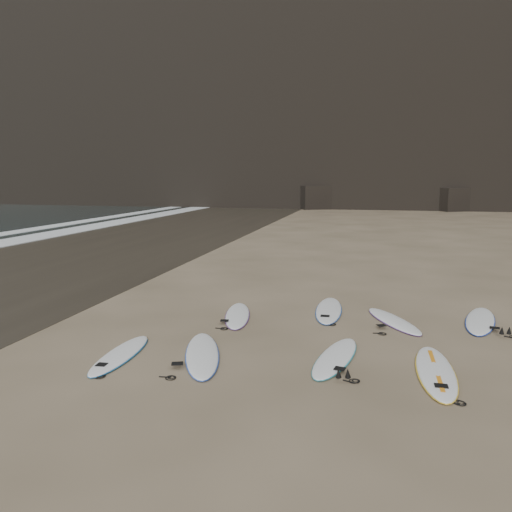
{
  "coord_description": "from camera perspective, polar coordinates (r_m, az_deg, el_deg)",
  "views": [
    {
      "loc": [
        0.31,
        -9.38,
        3.5
      ],
      "look_at": [
        -2.52,
        2.77,
        1.5
      ],
      "focal_mm": 35.0,
      "sensor_mm": 36.0,
      "label": 1
    }
  ],
  "objects": [
    {
      "name": "surfboard_5",
      "position": [
        12.66,
        -2.14,
        -6.75
      ],
      "size": [
        1.08,
        2.48,
        0.09
      ],
      "primitive_type": "ellipsoid",
      "rotation": [
        0.0,
        0.0,
        0.21
      ],
      "color": "white",
      "rests_on": "ground"
    },
    {
      "name": "surfboard_8",
      "position": [
        13.35,
        24.25,
        -6.71
      ],
      "size": [
        1.22,
        2.7,
        0.09
      ],
      "primitive_type": "ellipsoid",
      "rotation": [
        0.0,
        0.0,
        -0.23
      ],
      "color": "white",
      "rests_on": "ground"
    },
    {
      "name": "surfboard_6",
      "position": [
        13.25,
        8.32,
        -6.09
      ],
      "size": [
        0.74,
        2.69,
        0.1
      ],
      "primitive_type": "ellipsoid",
      "rotation": [
        0.0,
        0.0,
        0.04
      ],
      "color": "white",
      "rests_on": "ground"
    },
    {
      "name": "surfboard_3",
      "position": [
        9.73,
        19.85,
        -12.26
      ],
      "size": [
        0.64,
        2.66,
        0.1
      ],
      "primitive_type": "ellipsoid",
      "rotation": [
        0.0,
        0.0,
        0.0
      ],
      "color": "white",
      "rests_on": "ground"
    },
    {
      "name": "surfboard_7",
      "position": [
        12.63,
        15.44,
        -7.12
      ],
      "size": [
        1.56,
        2.38,
        0.09
      ],
      "primitive_type": "ellipsoid",
      "rotation": [
        0.0,
        0.0,
        0.46
      ],
      "color": "white",
      "rests_on": "ground"
    },
    {
      "name": "ground",
      "position": [
        10.02,
        10.71,
        -11.52
      ],
      "size": [
        240.0,
        240.0,
        0.0
      ],
      "primitive_type": "plane",
      "color": "#897559",
      "rests_on": "ground"
    },
    {
      "name": "surfboard_0",
      "position": [
        10.34,
        -15.24,
        -10.77
      ],
      "size": [
        0.66,
        2.35,
        0.08
      ],
      "primitive_type": "ellipsoid",
      "rotation": [
        0.0,
        0.0,
        0.04
      ],
      "color": "white",
      "rests_on": "ground"
    },
    {
      "name": "surfboard_1",
      "position": [
        10.05,
        -6.16,
        -11.04
      ],
      "size": [
        1.46,
        2.69,
        0.09
      ],
      "primitive_type": "ellipsoid",
      "rotation": [
        0.0,
        0.0,
        0.34
      ],
      "color": "white",
      "rests_on": "ground"
    },
    {
      "name": "wet_sand",
      "position": [
        23.77,
        -21.14,
        0.04
      ],
      "size": [
        12.0,
        200.0,
        0.01
      ],
      "primitive_type": "cube",
      "color": "#383026",
      "rests_on": "ground"
    },
    {
      "name": "surfboard_2",
      "position": [
        9.96,
        9.08,
        -11.32
      ],
      "size": [
        1.02,
        2.5,
        0.09
      ],
      "primitive_type": "ellipsoid",
      "rotation": [
        0.0,
        0.0,
        -0.18
      ],
      "color": "white",
      "rests_on": "ground"
    }
  ]
}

